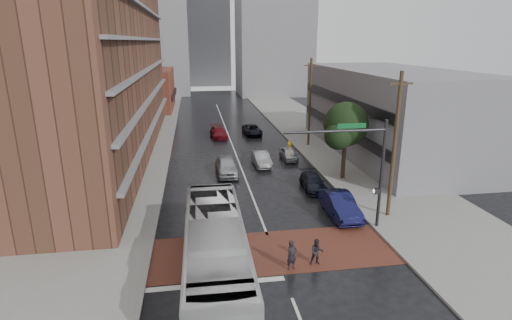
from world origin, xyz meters
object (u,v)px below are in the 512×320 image
object	(u,v)px
transit_bus	(216,253)
car_parked_near	(340,205)
pedestrian_a	(292,255)
car_travel_c	(219,132)
car_parked_mid	(313,182)
car_travel_b	(261,159)
car_parked_far	(289,154)
car_travel_a	(226,166)
suv_travel	(252,130)
pedestrian_b	(317,252)

from	to	relation	value
transit_bus	car_parked_near	bearing A→B (deg)	38.33
transit_bus	pedestrian_a	world-z (taller)	transit_bus
car_travel_c	car_parked_mid	distance (m)	20.84
car_travel_b	car_parked_far	world-z (taller)	car_travel_b
car_travel_a	car_parked_mid	size ratio (longest dim) A/B	1.14
transit_bus	suv_travel	bearing A→B (deg)	79.43
car_travel_a	car_parked_mid	xyz separation A→B (m)	(6.75, -4.93, -0.21)
suv_travel	car_travel_a	bearing A→B (deg)	-109.08
pedestrian_a	car_parked_mid	world-z (taller)	pedestrian_a
pedestrian_a	suv_travel	distance (m)	32.40
car_parked_far	suv_travel	bearing A→B (deg)	99.28
pedestrian_a	car_travel_c	size ratio (longest dim) A/B	0.37
car_parked_near	car_parked_mid	xyz separation A→B (m)	(-0.35, 5.34, -0.20)
pedestrian_a	car_travel_c	world-z (taller)	pedestrian_a
car_parked_mid	car_travel_a	bearing A→B (deg)	146.34
car_travel_b	car_parked_mid	xyz separation A→B (m)	(3.15, -7.08, -0.08)
car_parked_mid	car_travel_b	bearing A→B (deg)	116.42
car_travel_b	car_parked_near	world-z (taller)	car_parked_near
car_parked_mid	car_parked_far	size ratio (longest dim) A/B	1.15
transit_bus	pedestrian_b	bearing A→B (deg)	11.26
car_travel_b	suv_travel	xyz separation A→B (m)	(1.06, 13.70, -0.05)
car_travel_c	suv_travel	size ratio (longest dim) A/B	0.98
pedestrian_a	suv_travel	world-z (taller)	pedestrian_a
pedestrian_a	car_travel_c	distance (m)	31.36
transit_bus	pedestrian_b	distance (m)	5.72
car_travel_c	car_parked_mid	size ratio (longest dim) A/B	1.09
pedestrian_a	car_travel_c	xyz separation A→B (m)	(-1.92, 31.30, -0.18)
car_parked_mid	car_travel_c	bearing A→B (deg)	110.74
transit_bus	car_parked_far	size ratio (longest dim) A/B	3.49
transit_bus	car_travel_a	bearing A→B (deg)	84.31
car_parked_near	car_travel_c	bearing A→B (deg)	105.20
pedestrian_a	car_parked_far	size ratio (longest dim) A/B	0.46
car_parked_far	car_travel_a	bearing A→B (deg)	-150.60
car_travel_a	car_parked_far	world-z (taller)	car_travel_a
car_travel_c	car_parked_mid	world-z (taller)	car_travel_c
suv_travel	car_parked_mid	world-z (taller)	suv_travel
car_travel_a	car_parked_near	bearing A→B (deg)	-56.20
pedestrian_b	car_parked_mid	world-z (taller)	pedestrian_b
pedestrian_b	car_parked_near	size ratio (longest dim) A/B	0.31
transit_bus	car_parked_near	xyz separation A→B (m)	(9.03, 6.96, -0.95)
car_parked_mid	car_parked_near	bearing A→B (deg)	-83.85
car_travel_a	suv_travel	distance (m)	16.53
suv_travel	car_travel_b	bearing A→B (deg)	-97.11
pedestrian_b	car_parked_mid	size ratio (longest dim) A/B	0.36
transit_bus	car_travel_c	distance (m)	32.17
transit_bus	pedestrian_a	size ratio (longest dim) A/B	7.50
pedestrian_b	car_parked_mid	distance (m)	11.70
pedestrian_b	car_travel_c	world-z (taller)	pedestrian_b
pedestrian_a	car_travel_a	xyz separation A→B (m)	(-2.13, 16.44, -0.03)
car_travel_c	car_parked_far	bearing A→B (deg)	-64.57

